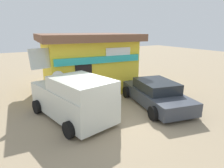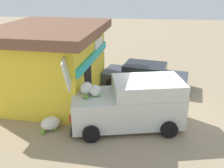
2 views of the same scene
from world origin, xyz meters
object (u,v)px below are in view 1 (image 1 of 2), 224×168
customer_bending (68,86)px  parked_sedan (156,94)px  paint_bucket (149,93)px  delivery_van (73,97)px  vendor_standing (88,80)px  storefront_bar (88,61)px  unloaded_banana_pile (44,95)px

customer_bending → parked_sedan: bearing=-34.5°
parked_sedan → paint_bucket: parked_sedan is taller
delivery_van → customer_bending: (0.40, 1.97, -0.05)m
delivery_van → vendor_standing: (1.59, 2.14, 0.04)m
parked_sedan → storefront_bar: bearing=112.3°
customer_bending → paint_bucket: 4.58m
vendor_standing → unloaded_banana_pile: 2.55m
vendor_standing → paint_bucket: size_ratio=4.81×
paint_bucket → parked_sedan: bearing=-116.5°
customer_bending → vendor_standing: bearing=8.1°
delivery_van → unloaded_banana_pile: delivery_van is taller
vendor_standing → paint_bucket: (3.15, -1.44, -0.81)m
unloaded_banana_pile → customer_bending: bearing=-43.2°
customer_bending → storefront_bar: bearing=44.7°
storefront_bar → delivery_van: (-2.30, -3.85, -0.84)m
customer_bending → unloaded_banana_pile: 1.64m
parked_sedan → customer_bending: size_ratio=3.22×
delivery_van → parked_sedan: (4.11, -0.58, -0.35)m
storefront_bar → parked_sedan: (1.81, -4.42, -1.19)m
storefront_bar → vendor_standing: size_ratio=3.53×
paint_bucket → customer_bending: bearing=163.6°
delivery_van → customer_bending: 2.01m
vendor_standing → customer_bending: (-1.19, -0.17, -0.09)m
paint_bucket → storefront_bar: bearing=127.8°
unloaded_banana_pile → delivery_van: bearing=-77.0°
parked_sedan → unloaded_banana_pile: parked_sedan is taller
parked_sedan → customer_bending: bearing=145.5°
parked_sedan → paint_bucket: 1.48m
vendor_standing → unloaded_banana_pile: (-2.28, 0.86, -0.75)m
vendor_standing → parked_sedan: bearing=-47.2°
paint_bucket → unloaded_banana_pile: bearing=157.1°
delivery_van → parked_sedan: bearing=-8.0°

